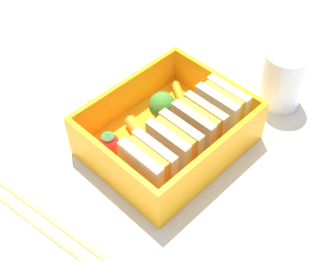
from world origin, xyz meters
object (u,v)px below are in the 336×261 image
object	(u,v)px
broccoli_floret	(162,106)
carrot_stick_left	(138,131)
chopstick_pair	(47,224)
carrot_stick_far_left	(181,98)
folded_napkin	(102,72)
sandwich_center_left	(199,127)
sandwich_center	(174,146)
sandwich_left	(221,109)
drinking_glass	(283,78)
strawberry_far_left	(109,143)
sandwich_center_right	(148,167)

from	to	relation	value
broccoli_floret	carrot_stick_left	world-z (taller)	broccoli_floret
chopstick_pair	carrot_stick_far_left	bearing A→B (deg)	-174.74
chopstick_pair	folded_napkin	bearing A→B (deg)	-143.53
chopstick_pair	folded_napkin	size ratio (longest dim) A/B	1.86
sandwich_center_left	carrot_stick_far_left	bearing A→B (deg)	-121.00
sandwich_center_left	carrot_stick_far_left	distance (cm)	7.73
sandwich_center	chopstick_pair	xyz separation A→B (cm)	(14.76, -4.26, -3.66)
broccoli_floret	folded_napkin	world-z (taller)	broccoli_floret
sandwich_center_left	sandwich_center	bearing A→B (deg)	0.00
sandwich_center_left	folded_napkin	xyz separation A→B (cm)	(-0.98, -18.86, -3.81)
carrot_stick_left	chopstick_pair	distance (cm)	14.90
sandwich_left	sandwich_center_left	distance (cm)	4.01
sandwich_center_left	drinking_glass	distance (cm)	13.84
carrot_stick_left	strawberry_far_left	xyz separation A→B (cm)	(3.98, -0.59, 0.62)
sandwich_center_left	chopstick_pair	xyz separation A→B (cm)	(18.78, -4.26, -3.66)
carrot_stick_far_left	sandwich_center	bearing A→B (deg)	39.01
carrot_stick_far_left	broccoli_floret	bearing A→B (deg)	9.38
sandwich_center	drinking_glass	distance (cm)	17.82
sandwich_center_left	drinking_glass	world-z (taller)	drinking_glass
carrot_stick_left	chopstick_pair	size ratio (longest dim) A/B	0.19
sandwich_center_left	sandwich_center	xyz separation A→B (cm)	(4.01, 0.00, 0.00)
sandwich_center	carrot_stick_far_left	distance (cm)	10.32
strawberry_far_left	drinking_glass	xyz separation A→B (cm)	(-21.74, 8.51, 1.36)
sandwich_center_right	carrot_stick_left	xyz separation A→B (cm)	(-3.96, -5.96, -2.05)
carrot_stick_left	drinking_glass	world-z (taller)	drinking_glass
broccoli_floret	carrot_stick_left	distance (cm)	4.20
drinking_glass	folded_napkin	xyz separation A→B (cm)	(12.72, -20.83, -3.74)
sandwich_center_left	sandwich_left	bearing A→B (deg)	180.00
sandwich_center_right	chopstick_pair	size ratio (longest dim) A/B	0.27
sandwich_center	strawberry_far_left	size ratio (longest dim) A/B	1.89
sandwich_center_right	broccoli_floret	world-z (taller)	sandwich_center_right
chopstick_pair	sandwich_center_left	bearing A→B (deg)	167.23
carrot_stick_far_left	chopstick_pair	distance (cm)	22.72
carrot_stick_left	strawberry_far_left	world-z (taller)	strawberry_far_left
drinking_glass	carrot_stick_left	bearing A→B (deg)	-24.05
folded_napkin	sandwich_left	bearing A→B (deg)	99.15
broccoli_floret	chopstick_pair	world-z (taller)	broccoli_floret
folded_napkin	carrot_stick_left	bearing A→B (deg)	68.65
sandwich_left	sandwich_center_right	world-z (taller)	same
broccoli_floret	chopstick_pair	xyz separation A→B (cm)	(18.58, 1.42, -3.21)
drinking_glass	chopstick_pair	bearing A→B (deg)	-10.85
sandwich_center	carrot_stick_far_left	xyz separation A→B (cm)	(-7.82, -6.34, -2.26)
sandwich_left	chopstick_pair	size ratio (longest dim) A/B	0.27
sandwich_left	folded_napkin	distance (cm)	19.48
strawberry_far_left	folded_napkin	size ratio (longest dim) A/B	0.27
sandwich_left	sandwich_center_left	bearing A→B (deg)	0.00
carrot_stick_left	folded_napkin	size ratio (longest dim) A/B	0.35
broccoli_floret	sandwich_center_left	bearing A→B (deg)	91.98
sandwich_center_right	strawberry_far_left	distance (cm)	6.70
chopstick_pair	drinking_glass	bearing A→B (deg)	169.15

